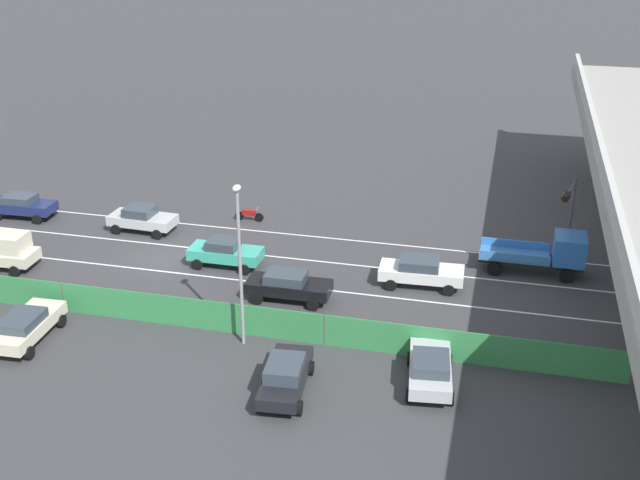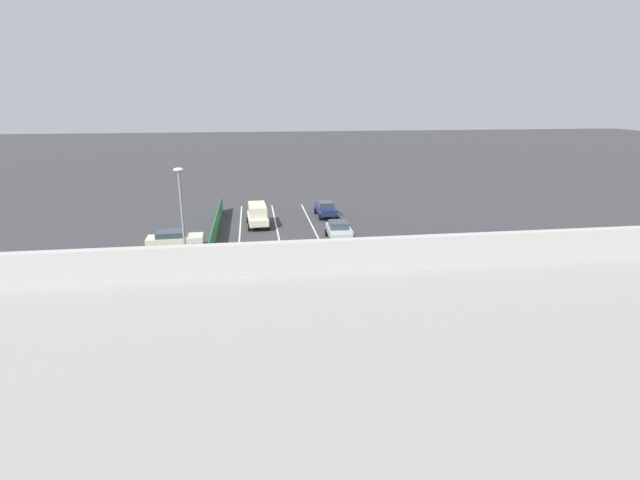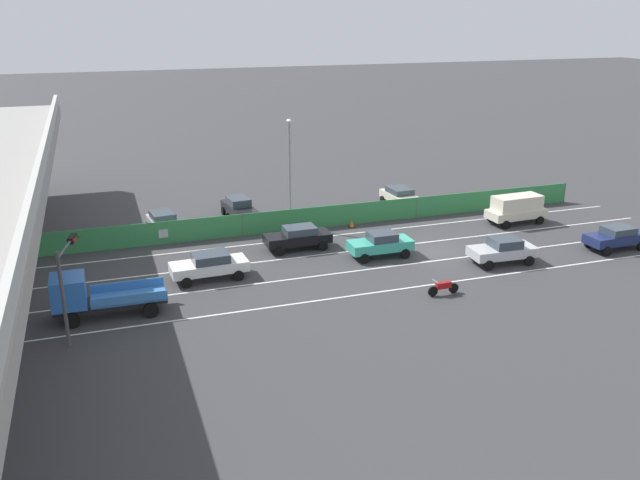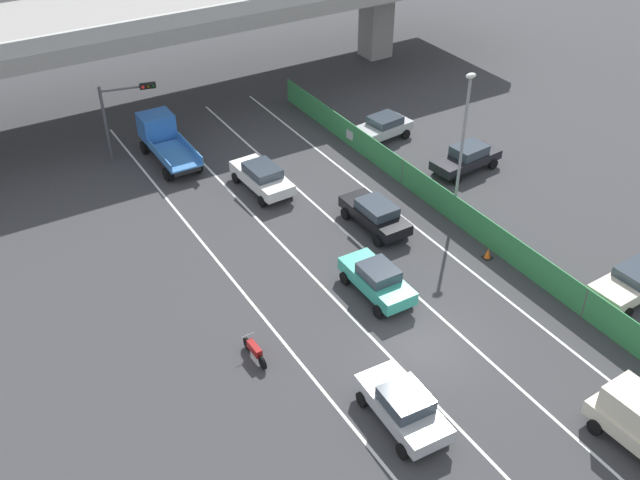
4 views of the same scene
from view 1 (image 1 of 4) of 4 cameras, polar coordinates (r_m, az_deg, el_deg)
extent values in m
plane|color=#38383A|center=(47.88, -11.26, -1.25)|extent=(300.00, 300.00, 0.00)
cube|color=silver|center=(50.66, -3.94, 0.60)|extent=(0.14, 45.50, 0.01)
cube|color=silver|center=(47.65, -5.20, -0.99)|extent=(0.14, 45.50, 0.01)
cube|color=silver|center=(44.70, -6.63, -2.80)|extent=(0.14, 45.50, 0.01)
cube|color=silver|center=(41.84, -8.27, -4.85)|extent=(0.14, 45.50, 0.01)
cube|color=#B2B2AD|center=(41.15, 19.79, 5.16)|extent=(55.21, 0.30, 0.90)
cube|color=#338447|center=(39.79, -9.44, -5.20)|extent=(0.06, 41.50, 1.63)
cylinder|color=#4C514C|center=(42.81, -18.02, -3.94)|extent=(0.10, 0.10, 1.63)
cylinder|color=#4C514C|center=(37.80, 0.33, -6.50)|extent=(0.10, 0.10, 1.63)
cylinder|color=#4C514C|center=(37.53, 21.57, -8.61)|extent=(0.10, 0.10, 1.63)
cube|color=black|center=(41.86, -2.26, -3.39)|extent=(1.79, 4.49, 0.60)
cube|color=#333D47|center=(41.65, -2.48, -2.69)|extent=(1.55, 2.14, 0.51)
cylinder|color=black|center=(42.48, 0.04, -3.64)|extent=(0.23, 0.64, 0.64)
cylinder|color=black|center=(40.99, -0.51, -4.72)|extent=(0.23, 0.64, 0.64)
cylinder|color=black|center=(43.20, -3.89, -3.21)|extent=(0.23, 0.64, 0.64)
cylinder|color=black|center=(41.74, -4.58, -4.25)|extent=(0.23, 0.64, 0.64)
cube|color=silver|center=(43.68, 7.33, -2.36)|extent=(2.02, 4.67, 0.61)
cube|color=#333D47|center=(43.44, 7.20, -1.67)|extent=(1.69, 2.20, 0.53)
cylinder|color=black|center=(44.64, 9.39, -2.56)|extent=(0.25, 0.65, 0.64)
cylinder|color=black|center=(43.02, 9.27, -3.61)|extent=(0.25, 0.65, 0.64)
cylinder|color=black|center=(44.80, 5.40, -2.23)|extent=(0.25, 0.65, 0.64)
cylinder|color=black|center=(43.18, 5.13, -3.26)|extent=(0.25, 0.65, 0.64)
cube|color=teal|center=(45.92, -6.82, -0.96)|extent=(1.73, 4.21, 0.64)
cube|color=#333D47|center=(45.72, -7.00, -0.28)|extent=(1.51, 1.76, 0.53)
cylinder|color=black|center=(46.39, -4.77, -1.26)|extent=(0.22, 0.64, 0.64)
cylinder|color=black|center=(44.93, -5.47, -2.15)|extent=(0.22, 0.64, 0.64)
cylinder|color=black|center=(47.33, -8.06, -0.89)|extent=(0.22, 0.64, 0.64)
cylinder|color=black|center=(45.91, -8.84, -1.75)|extent=(0.22, 0.64, 0.64)
cube|color=#B7BABC|center=(51.59, -12.67, 1.43)|extent=(2.03, 4.31, 0.61)
cube|color=#333D47|center=(51.44, -12.87, 2.05)|extent=(1.70, 1.85, 0.56)
cylinder|color=black|center=(51.86, -10.75, 1.16)|extent=(0.25, 0.65, 0.64)
cylinder|color=black|center=(50.36, -11.68, 0.39)|extent=(0.25, 0.65, 0.64)
cylinder|color=black|center=(53.18, -13.52, 1.49)|extent=(0.25, 0.65, 0.64)
cylinder|color=black|center=(51.72, -14.51, 0.74)|extent=(0.25, 0.65, 0.64)
cylinder|color=black|center=(49.16, -20.10, -1.22)|extent=(0.25, 0.65, 0.64)
cylinder|color=black|center=(47.78, -21.17, -2.12)|extent=(0.25, 0.65, 0.64)
cube|color=navy|center=(56.09, -20.65, 2.28)|extent=(1.87, 4.34, 0.63)
cube|color=#333D47|center=(55.97, -20.84, 2.81)|extent=(1.58, 2.00, 0.47)
cylinder|color=black|center=(56.19, -18.88, 2.06)|extent=(0.24, 0.65, 0.64)
cylinder|color=black|center=(54.83, -19.75, 1.40)|extent=(0.24, 0.65, 0.64)
cylinder|color=black|center=(57.69, -21.38, 2.24)|extent=(0.24, 0.65, 0.64)
cube|color=black|center=(46.57, 14.97, -1.38)|extent=(1.65, 5.79, 0.25)
cube|color=blue|center=(46.32, 17.58, -0.60)|extent=(2.03, 1.74, 1.57)
cube|color=#3875BC|center=(46.48, 13.84, -1.07)|extent=(2.04, 3.91, 0.10)
cube|color=#3875BC|center=(47.26, 13.90, -0.30)|extent=(0.10, 3.90, 0.52)
cube|color=#3875BC|center=(45.48, 13.84, -1.27)|extent=(0.10, 3.90, 0.52)
cylinder|color=black|center=(47.74, 17.29, -1.46)|extent=(0.26, 0.80, 0.80)
cylinder|color=black|center=(45.90, 17.36, -2.51)|extent=(0.26, 0.80, 0.80)
cylinder|color=black|center=(47.60, 12.58, -1.00)|extent=(0.26, 0.80, 0.80)
cylinder|color=black|center=(45.76, 12.47, -2.03)|extent=(0.26, 0.80, 0.80)
cylinder|color=black|center=(52.17, -4.42, 1.64)|extent=(0.12, 0.60, 0.60)
cylinder|color=black|center=(52.55, -5.83, 1.75)|extent=(0.12, 0.60, 0.60)
cube|color=maroon|center=(52.25, -5.14, 1.98)|extent=(0.31, 0.93, 0.36)
cylinder|color=#B2B2B2|center=(51.97, -4.56, 2.28)|extent=(0.60, 0.05, 0.03)
cube|color=beige|center=(40.69, -20.39, -5.85)|extent=(4.57, 2.06, 0.60)
cube|color=#333D47|center=(40.17, -20.76, -5.44)|extent=(2.25, 1.73, 0.46)
cylinder|color=black|center=(42.48, -20.35, -5.26)|extent=(0.65, 0.25, 0.64)
cylinder|color=black|center=(41.59, -18.15, -5.57)|extent=(0.65, 0.25, 0.64)
cylinder|color=black|center=(39.35, -20.24, -7.66)|extent=(0.65, 0.25, 0.64)
cube|color=black|center=(34.54, -2.49, -9.84)|extent=(4.65, 2.14, 0.55)
cube|color=#333D47|center=(34.06, -2.57, -9.23)|extent=(2.14, 1.69, 0.59)
cylinder|color=black|center=(36.18, -3.37, -8.98)|extent=(0.66, 0.28, 0.64)
cylinder|color=black|center=(35.91, -0.65, -9.21)|extent=(0.66, 0.28, 0.64)
cylinder|color=black|center=(33.71, -4.44, -11.75)|extent=(0.66, 0.28, 0.64)
cylinder|color=black|center=(33.42, -1.50, -12.03)|extent=(0.66, 0.28, 0.64)
cube|color=#B2B5B7|center=(35.33, 7.95, -9.20)|extent=(4.43, 2.30, 0.59)
cube|color=#333D47|center=(34.72, 8.01, -8.79)|extent=(2.11, 1.81, 0.50)
cylinder|color=black|center=(36.77, 6.49, -8.52)|extent=(0.66, 0.30, 0.64)
cylinder|color=black|center=(36.83, 9.32, -8.64)|extent=(0.66, 0.30, 0.64)
cylinder|color=black|center=(34.36, 6.39, -11.07)|extent=(0.66, 0.30, 0.64)
cylinder|color=black|center=(34.42, 9.45, -11.20)|extent=(0.66, 0.30, 0.64)
cylinder|color=#47474C|center=(48.87, 17.66, 1.68)|extent=(0.18, 0.18, 4.87)
cylinder|color=#47474C|center=(46.70, 17.64, 3.48)|extent=(3.05, 0.80, 0.12)
cube|color=black|center=(45.54, 17.36, 3.00)|extent=(1.00, 0.48, 0.32)
sphere|color=red|center=(45.84, 17.23, 3.16)|extent=(0.20, 0.20, 0.20)
sphere|color=#3B2806|center=(45.56, 17.16, 3.04)|extent=(0.20, 0.20, 0.20)
sphere|color=black|center=(45.28, 17.09, 2.92)|extent=(0.20, 0.20, 0.20)
cylinder|color=gray|center=(36.67, -5.77, -2.22)|extent=(0.16, 0.16, 7.75)
ellipsoid|color=silver|center=(35.10, -6.04, 3.74)|extent=(0.60, 0.36, 0.28)
cone|color=orange|center=(41.02, -10.66, -5.22)|extent=(0.36, 0.36, 0.55)
cube|color=black|center=(41.15, -10.63, -5.54)|extent=(0.47, 0.47, 0.03)
camera|label=2|loc=(39.76, 38.76, 6.92)|focal=26.40mm
camera|label=3|loc=(77.01, 16.26, 19.59)|focal=37.67mm
camera|label=4|loc=(66.38, -21.90, 24.16)|focal=41.00mm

